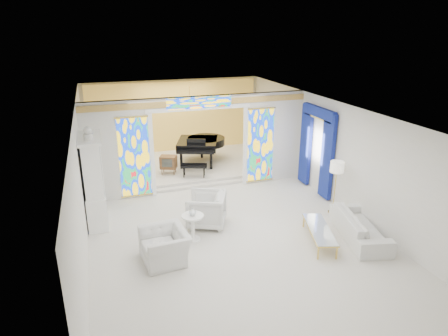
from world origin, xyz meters
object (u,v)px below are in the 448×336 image
object	(u,v)px
coffee_table	(320,230)
tv_console	(168,162)
china_cabinet	(94,181)
grand_piano	(201,143)
armchair_right	(206,209)
armchair_left	(165,246)
sofa	(360,226)

from	to	relation	value
coffee_table	tv_console	xyz separation A→B (m)	(-2.68, 5.40, 0.26)
china_cabinet	grand_piano	xyz separation A→B (m)	(3.82, 3.45, -0.27)
armchair_right	china_cabinet	bearing A→B (deg)	-87.94
armchair_left	armchair_right	distance (m)	1.90
armchair_left	coffee_table	size ratio (longest dim) A/B	0.64
armchair_right	tv_console	distance (m)	3.70
armchair_left	grand_piano	xyz separation A→B (m)	(2.44, 5.87, 0.54)
grand_piano	tv_console	world-z (taller)	grand_piano
china_cabinet	coffee_table	size ratio (longest dim) A/B	1.58
china_cabinet	armchair_left	bearing A→B (deg)	-60.26
china_cabinet	sofa	size ratio (longest dim) A/B	1.27
armchair_left	sofa	world-z (taller)	armchair_left
china_cabinet	armchair_right	distance (m)	3.02
grand_piano	tv_console	bearing A→B (deg)	-129.06
armchair_right	grand_piano	world-z (taller)	grand_piano
armchair_right	sofa	world-z (taller)	armchair_right
grand_piano	china_cabinet	bearing A→B (deg)	-118.18
armchair_left	armchair_right	xyz separation A→B (m)	(1.34, 1.34, 0.08)
china_cabinet	armchair_right	size ratio (longest dim) A/B	2.78
sofa	coffee_table	xyz separation A→B (m)	(-1.07, 0.12, 0.02)
armchair_right	tv_console	world-z (taller)	armchair_right
tv_console	armchair_left	bearing A→B (deg)	-78.04
china_cabinet	tv_console	bearing A→B (deg)	47.05
sofa	tv_console	bearing A→B (deg)	47.95
sofa	coffee_table	world-z (taller)	sofa
tv_console	sofa	bearing A→B (deg)	-32.22
china_cabinet	armchair_right	bearing A→B (deg)	-21.69
armchair_right	tv_console	bearing A→B (deg)	-151.48
sofa	grand_piano	world-z (taller)	grand_piano
armchair_left	tv_console	bearing A→B (deg)	162.78
coffee_table	grand_piano	world-z (taller)	grand_piano
armchair_right	sofa	bearing A→B (deg)	85.66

